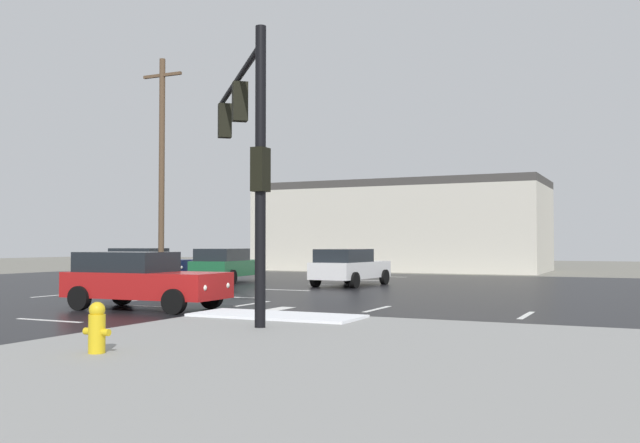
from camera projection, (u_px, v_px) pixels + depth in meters
The scene contains 12 objects.
ground_plane at pixel (197, 302), 22.05m from camera, with size 120.00×120.00×0.00m, color slate.
road_asphalt at pixel (197, 302), 22.06m from camera, with size 44.00×44.00×0.02m, color black.
snow_strip_curbside at pixel (276, 316), 16.32m from camera, with size 4.00×1.60×0.06m, color white.
lane_markings at pixel (204, 306), 20.30m from camera, with size 36.15×36.15×0.01m.
traffic_signal_mast at pixel (247, 136), 16.04m from camera, with size 4.15×4.89×6.15m.
fire_hydrant at pixel (97, 327), 10.92m from camera, with size 0.48×0.26×0.79m.
strip_building_background at pixel (401, 227), 48.53m from camera, with size 19.20×8.00×6.00m.
sedan_navy at pixel (147, 263), 34.91m from camera, with size 4.59×2.15×1.58m.
sedan_green at pixel (227, 265), 32.65m from camera, with size 2.43×4.68×1.58m.
sedan_red at pixel (141, 279), 19.52m from camera, with size 4.60×2.17×1.58m.
sedan_white at pixel (349, 266), 30.24m from camera, with size 2.24×4.62×1.58m.
utility_pole_far at pixel (162, 165), 34.08m from camera, with size 2.20×0.28×10.79m.
Camera 1 is at (12.85, -18.41, 1.84)m, focal length 39.66 mm.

